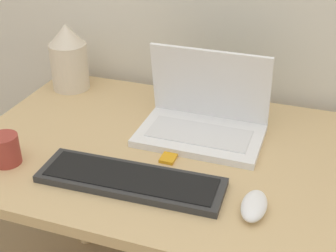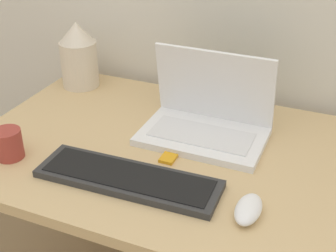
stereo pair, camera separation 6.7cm
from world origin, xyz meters
name	(u,v)px [view 1 (the left image)]	position (x,y,z in m)	size (l,w,h in m)	color
desk	(197,182)	(0.00, 0.37, 0.68)	(1.26, 0.74, 0.77)	tan
laptop	(203,117)	(-0.02, 0.48, 0.82)	(0.35, 0.23, 0.24)	white
keyboard	(131,180)	(-0.12, 0.19, 0.78)	(0.46, 0.15, 0.02)	#2D2D2D
mouse	(254,206)	(0.18, 0.18, 0.79)	(0.06, 0.11, 0.04)	white
vase	(69,58)	(-0.53, 0.63, 0.88)	(0.13, 0.13, 0.23)	beige
mp3_player	(169,157)	(-0.06, 0.32, 0.78)	(0.04, 0.06, 0.01)	orange
mug	(5,150)	(-0.45, 0.17, 0.81)	(0.07, 0.07, 0.08)	#9E382D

